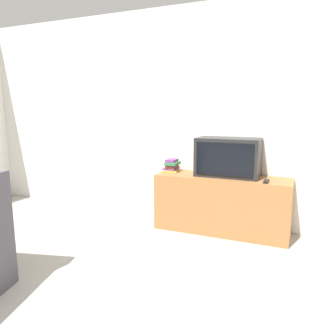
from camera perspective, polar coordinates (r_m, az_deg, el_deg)
The scene contains 5 objects.
wall_back at distance 4.11m, azimuth 2.58°, elevation 8.88°, with size 9.00×0.06×2.60m.
tv_stand at distance 3.82m, azimuth 9.36°, elevation -6.22°, with size 1.51×0.46×0.65m.
television at distance 3.74m, azimuth 10.42°, elevation 1.86°, with size 0.70×0.37×0.43m.
book_stack at distance 3.98m, azimuth 0.68°, elevation 0.46°, with size 0.18×0.23×0.15m.
remote_on_stand at distance 3.54m, azimuth 16.74°, elevation -2.22°, with size 0.05×0.15×0.02m.
Camera 1 is at (1.45, -0.81, 1.39)m, focal length 35.00 mm.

